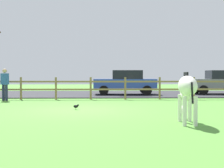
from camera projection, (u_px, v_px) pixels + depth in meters
name	position (u px, v px, depth m)	size (l,w,h in m)	color
ground_plane	(80.00, 110.00, 11.90)	(60.00, 60.00, 0.00)	#549338
parking_asphalt	(91.00, 94.00, 21.19)	(28.00, 7.40, 0.05)	#2D2D33
paddock_fence	(73.00, 87.00, 16.86)	(20.62, 0.11, 1.20)	olive
zebra	(187.00, 90.00, 8.64)	(0.58, 1.94, 1.41)	white
crow_on_grass	(76.00, 106.00, 12.02)	(0.21, 0.10, 0.20)	black
parked_car_grey	(221.00, 82.00, 20.82)	(4.05, 1.97, 1.56)	slate
parked_car_blue	(125.00, 82.00, 20.40)	(4.02, 1.93, 1.56)	#2D4CAD
visitor_near_fence	(5.00, 83.00, 16.11)	(0.41, 0.32, 1.64)	#232847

